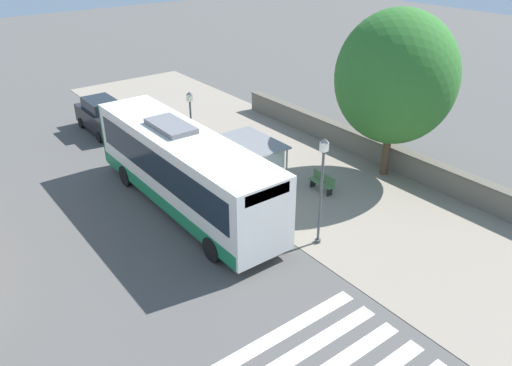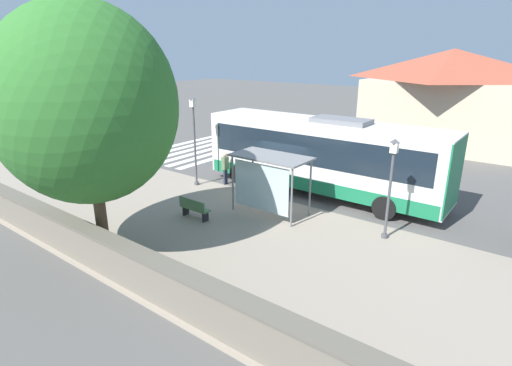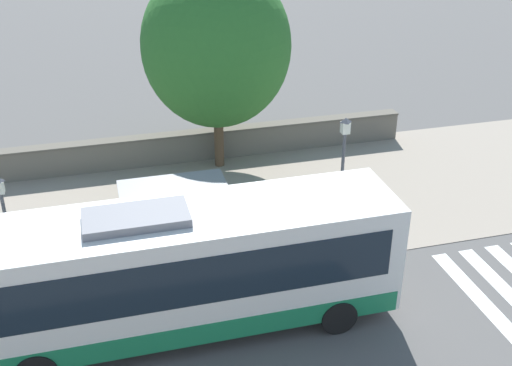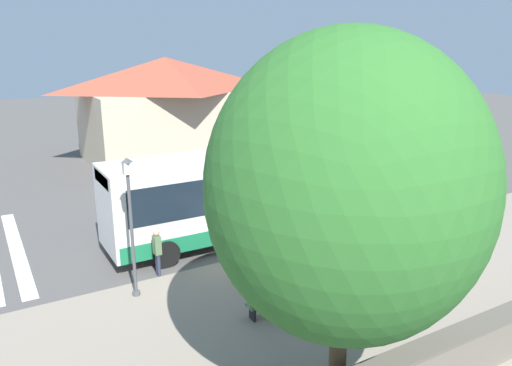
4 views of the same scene
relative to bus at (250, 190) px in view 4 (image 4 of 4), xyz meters
The scene contains 11 objects.
ground_plane 2.99m from the bus, 144.66° to the left, with size 120.00×120.00×0.00m, color #514F4C.
sidewalk_plaza 6.79m from the bus, 168.22° to the left, with size 9.00×44.00×0.02m.
background_building 15.03m from the bus, ahead, with size 8.16×10.90×6.69m.
bus is the anchor object (origin of this frame).
bus_shelter 3.66m from the bus, behind, with size 1.71×3.24×2.50m.
pedestrian 4.95m from the bus, 110.69° to the left, with size 0.34×0.22×1.67m.
bench 6.58m from the bus, 156.06° to the left, with size 0.40×1.41×0.88m.
street_lamp_near 5.15m from the bus, 124.46° to the right, with size 0.28×0.28×3.72m.
street_lamp_far 6.30m from the bus, 115.82° to the left, with size 0.28×0.28×4.47m.
shade_tree 10.57m from the bus, 161.68° to the left, with size 5.64×5.64×8.07m.
parked_car_behind_bus 11.00m from the bus, 93.59° to the right, with size 2.00×4.51×2.00m.
Camera 4 is at (-14.98, 8.08, 7.78)m, focal length 35.00 mm.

